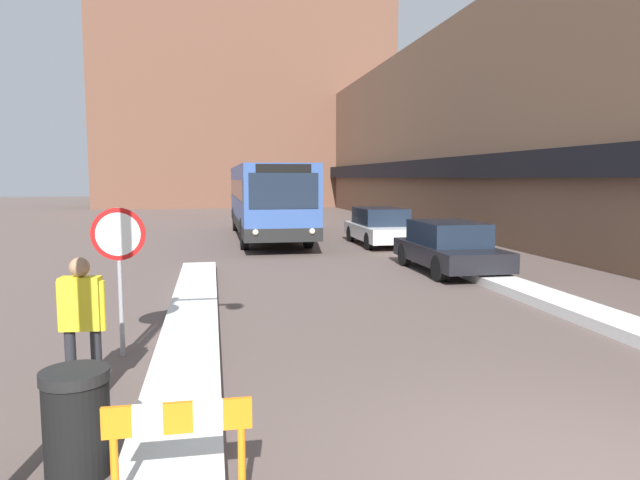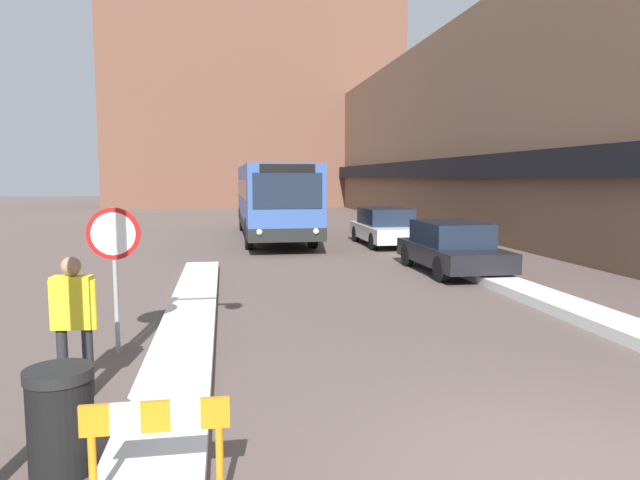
% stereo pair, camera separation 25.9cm
% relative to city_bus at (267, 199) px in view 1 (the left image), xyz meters
% --- Properties ---
extents(building_row_right, '(5.50, 60.00, 9.79)m').
position_rel_city_bus_xyz_m(building_row_right, '(10.89, 3.54, 3.17)').
color(building_row_right, brown).
rests_on(building_row_right, ground_plane).
extents(building_backdrop_far, '(26.00, 8.00, 18.59)m').
position_rel_city_bus_xyz_m(building_backdrop_far, '(0.91, 28.60, 7.59)').
color(building_backdrop_far, brown).
rests_on(building_backdrop_far, ground_plane).
extents(snow_bank_left, '(0.90, 13.61, 0.19)m').
position_rel_city_bus_xyz_m(snow_bank_left, '(-2.69, -14.75, -1.61)').
color(snow_bank_left, silver).
rests_on(snow_bank_left, ground_plane).
extents(snow_bank_right, '(0.90, 13.23, 0.21)m').
position_rel_city_bus_xyz_m(snow_bank_right, '(4.51, -15.88, -1.60)').
color(snow_bank_right, silver).
rests_on(snow_bank_right, ground_plane).
extents(city_bus, '(2.63, 12.14, 3.09)m').
position_rel_city_bus_xyz_m(city_bus, '(0.00, 0.00, 0.00)').
color(city_bus, '#335193').
rests_on(city_bus, ground_plane).
extents(parked_car_front, '(1.86, 4.24, 1.39)m').
position_rel_city_bus_xyz_m(parked_car_front, '(4.11, -9.77, -1.00)').
color(parked_car_front, black).
rests_on(parked_car_front, ground_plane).
extents(parked_car_middle, '(1.94, 4.45, 1.44)m').
position_rel_city_bus_xyz_m(parked_car_middle, '(4.11, -3.28, -0.98)').
color(parked_car_middle, silver).
rests_on(parked_car_middle, ground_plane).
extents(stop_sign, '(0.76, 0.08, 2.18)m').
position_rel_city_bus_xyz_m(stop_sign, '(-3.63, -15.94, -0.13)').
color(stop_sign, gray).
rests_on(stop_sign, ground_plane).
extents(pedestrian, '(0.55, 0.25, 1.69)m').
position_rel_city_bus_xyz_m(pedestrian, '(-3.83, -17.54, -0.69)').
color(pedestrian, '#232328').
rests_on(pedestrian, ground_plane).
extents(trash_bin, '(0.59, 0.59, 0.95)m').
position_rel_city_bus_xyz_m(trash_bin, '(-3.50, -19.38, -1.23)').
color(trash_bin, black).
rests_on(trash_bin, ground_plane).
extents(construction_barricade, '(1.10, 0.06, 0.94)m').
position_rel_city_bus_xyz_m(construction_barricade, '(-2.58, -20.25, -1.04)').
color(construction_barricade, orange).
rests_on(construction_barricade, ground_plane).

